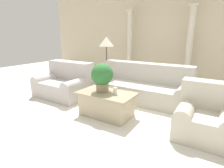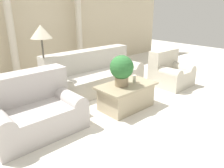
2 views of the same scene
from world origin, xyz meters
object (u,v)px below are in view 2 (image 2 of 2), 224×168
at_px(sofa_long, 94,74).
at_px(potted_plant, 122,69).
at_px(loveseat, 33,109).
at_px(armchair, 170,72).
at_px(floor_lamp, 41,36).
at_px(coffee_table, 126,96).

bearing_deg(sofa_long, potted_plant, -104.58).
bearing_deg(loveseat, armchair, -4.21).
height_order(sofa_long, floor_lamp, floor_lamp).
xyz_separation_m(loveseat, coffee_table, (1.68, -0.46, -0.11)).
relative_size(sofa_long, coffee_table, 2.09).
bearing_deg(armchair, loveseat, 175.79).
bearing_deg(potted_plant, loveseat, 164.34).
xyz_separation_m(floor_lamp, armchair, (2.76, -1.24, -1.02)).
xyz_separation_m(coffee_table, floor_lamp, (-0.96, 1.45, 1.11)).
bearing_deg(armchair, coffee_table, -173.46).
height_order(sofa_long, loveseat, same).
bearing_deg(loveseat, floor_lamp, 53.72).
distance_m(loveseat, potted_plant, 1.69).
bearing_deg(floor_lamp, loveseat, -126.28).
relative_size(coffee_table, potted_plant, 1.97).
xyz_separation_m(sofa_long, loveseat, (-1.90, -0.86, 0.00)).
bearing_deg(floor_lamp, potted_plant, -59.42).
xyz_separation_m(sofa_long, potted_plant, (-0.34, -1.30, 0.47)).
xyz_separation_m(loveseat, floor_lamp, (0.72, 0.99, 1.01)).
bearing_deg(potted_plant, coffee_table, -11.71).
bearing_deg(armchair, floor_lamp, 155.76).
height_order(loveseat, potted_plant, potted_plant).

